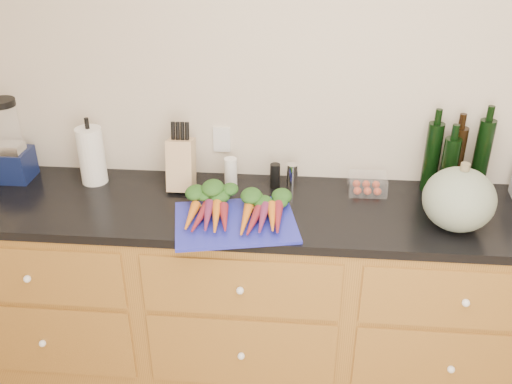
# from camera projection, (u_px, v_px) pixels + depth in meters

# --- Properties ---
(wall_back) EXTENTS (4.10, 0.05, 2.60)m
(wall_back) POSITION_uv_depth(u_px,v_px,m) (353.00, 105.00, 2.58)
(wall_back) COLOR beige
(wall_back) RESTS_ON ground
(cabinets) EXTENTS (3.60, 0.64, 0.90)m
(cabinets) POSITION_uv_depth(u_px,v_px,m) (343.00, 299.00, 2.69)
(cabinets) COLOR brown
(cabinets) RESTS_ON ground
(countertop) EXTENTS (3.64, 0.62, 0.04)m
(countertop) POSITION_uv_depth(u_px,v_px,m) (350.00, 213.00, 2.48)
(countertop) COLOR black
(countertop) RESTS_ON cabinets
(cutting_board) EXTENTS (0.56, 0.47, 0.01)m
(cutting_board) POSITION_uv_depth(u_px,v_px,m) (235.00, 222.00, 2.36)
(cutting_board) COLOR #2127AE
(cutting_board) RESTS_ON countertop
(carrots) EXTENTS (0.44, 0.33, 0.06)m
(carrots) POSITION_uv_depth(u_px,v_px,m) (237.00, 209.00, 2.39)
(carrots) COLOR orange
(carrots) RESTS_ON cutting_board
(squash) EXTENTS (0.29, 0.29, 0.26)m
(squash) POSITION_uv_depth(u_px,v_px,m) (459.00, 199.00, 2.28)
(squash) COLOR slate
(squash) RESTS_ON countertop
(blender_appliance) EXTENTS (0.16, 0.16, 0.39)m
(blender_appliance) POSITION_uv_depth(u_px,v_px,m) (10.00, 145.00, 2.64)
(blender_appliance) COLOR #0E1741
(blender_appliance) RESTS_ON countertop
(paper_towel) EXTENTS (0.12, 0.12, 0.27)m
(paper_towel) POSITION_uv_depth(u_px,v_px,m) (92.00, 156.00, 2.63)
(paper_towel) COLOR white
(paper_towel) RESTS_ON countertop
(knife_block) EXTENTS (0.12, 0.12, 0.23)m
(knife_block) POSITION_uv_depth(u_px,v_px,m) (181.00, 165.00, 2.59)
(knife_block) COLOR tan
(knife_block) RESTS_ON countertop
(grinder_salt) EXTENTS (0.06, 0.06, 0.14)m
(grinder_salt) POSITION_uv_depth(u_px,v_px,m) (231.00, 172.00, 2.63)
(grinder_salt) COLOR white
(grinder_salt) RESTS_ON countertop
(grinder_pepper) EXTENTS (0.05, 0.05, 0.12)m
(grinder_pepper) POSITION_uv_depth(u_px,v_px,m) (275.00, 176.00, 2.62)
(grinder_pepper) COLOR black
(grinder_pepper) RESTS_ON countertop
(canister_chrome) EXTENTS (0.05, 0.05, 0.12)m
(canister_chrome) POSITION_uv_depth(u_px,v_px,m) (292.00, 176.00, 2.62)
(canister_chrome) COLOR silver
(canister_chrome) RESTS_ON countertop
(tomato_box) EXTENTS (0.17, 0.13, 0.08)m
(tomato_box) POSITION_uv_depth(u_px,v_px,m) (367.00, 184.00, 2.59)
(tomato_box) COLOR white
(tomato_box) RESTS_ON countertop
(bottles) EXTENTS (0.29, 0.15, 0.34)m
(bottles) POSITION_uv_depth(u_px,v_px,m) (455.00, 160.00, 2.54)
(bottles) COLOR black
(bottles) RESTS_ON countertop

